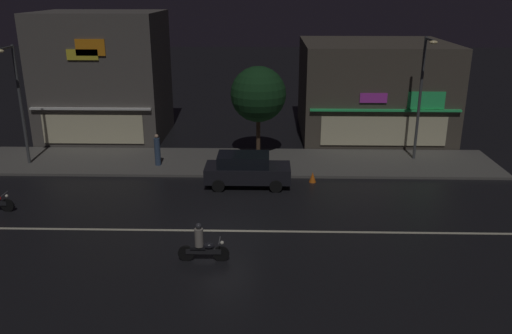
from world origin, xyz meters
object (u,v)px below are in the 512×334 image
motorcycle_lead (202,245)px  streetlamp_west (18,95)px  streetlamp_mid (422,89)px  traffic_cone (313,177)px  pedestrian_on_sidewalk (157,151)px  parked_car_near_kerb (247,169)px

motorcycle_lead → streetlamp_west: bearing=-38.8°
streetlamp_mid → motorcycle_lead: size_ratio=3.65×
traffic_cone → motorcycle_lead: bearing=-119.4°
motorcycle_lead → traffic_cone: 9.61m
traffic_cone → streetlamp_west: bearing=172.5°
pedestrian_on_sidewalk → parked_car_near_kerb: 5.76m
pedestrian_on_sidewalk → motorcycle_lead: 11.17m
motorcycle_lead → traffic_cone: motorcycle_lead is taller
streetlamp_mid → streetlamp_west: bearing=-176.4°
parked_car_near_kerb → motorcycle_lead: 7.91m
streetlamp_west → traffic_cone: bearing=-7.5°
streetlamp_mid → motorcycle_lead: streetlamp_mid is taller
motorcycle_lead → traffic_cone: (4.72, 8.36, -0.36)m
parked_car_near_kerb → streetlamp_mid: bearing=-157.1°
pedestrian_on_sidewalk → parked_car_near_kerb: (5.08, -2.72, -0.10)m
streetlamp_west → motorcycle_lead: 15.65m
streetlamp_west → motorcycle_lead: size_ratio=3.46×
parked_car_near_kerb → traffic_cone: bearing=-170.5°
streetlamp_mid → pedestrian_on_sidewalk: streetlamp_mid is taller
parked_car_near_kerb → motorcycle_lead: parked_car_near_kerb is taller
parked_car_near_kerb → motorcycle_lead: (-1.32, -7.80, -0.24)m
streetlamp_west → motorcycle_lead: bearing=-43.2°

